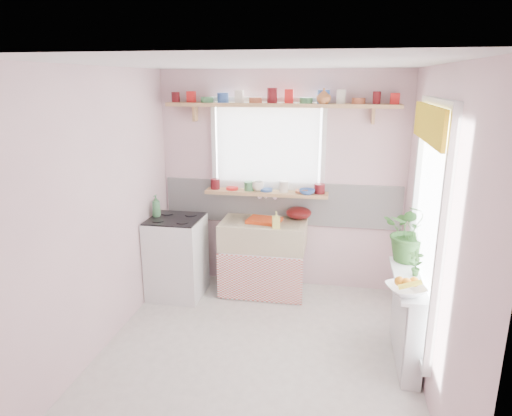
# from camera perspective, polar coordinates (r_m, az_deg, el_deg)

# --- Properties ---
(room) EXTENTS (3.20, 3.20, 3.20)m
(room) POSITION_cam_1_polar(r_m,az_deg,el_deg) (4.48, 10.32, 2.43)
(room) COLOR silver
(room) RESTS_ON ground
(sink_unit) EXTENTS (0.95, 0.65, 1.11)m
(sink_unit) POSITION_cam_1_polar(r_m,az_deg,el_deg) (5.24, 0.92, -6.10)
(sink_unit) COLOR white
(sink_unit) RESTS_ON ground
(cooker) EXTENTS (0.58, 0.58, 0.93)m
(cooker) POSITION_cam_1_polar(r_m,az_deg,el_deg) (5.25, -9.87, -6.00)
(cooker) COLOR white
(cooker) RESTS_ON ground
(radiator_ledge) EXTENTS (0.22, 0.95, 0.78)m
(radiator_ledge) POSITION_cam_1_polar(r_m,az_deg,el_deg) (4.25, 18.41, -12.96)
(radiator_ledge) COLOR white
(radiator_ledge) RESTS_ON ground
(windowsill) EXTENTS (1.40, 0.22, 0.04)m
(windowsill) POSITION_cam_1_polar(r_m,az_deg,el_deg) (5.20, 1.30, 1.91)
(windowsill) COLOR tan
(windowsill) RESTS_ON room
(pine_shelf) EXTENTS (2.52, 0.24, 0.04)m
(pine_shelf) POSITION_cam_1_polar(r_m,az_deg,el_deg) (5.02, 3.08, 12.72)
(pine_shelf) COLOR tan
(pine_shelf) RESTS_ON room
(shelf_crockery) EXTENTS (2.47, 0.11, 0.12)m
(shelf_crockery) POSITION_cam_1_polar(r_m,az_deg,el_deg) (5.02, 3.10, 13.58)
(shelf_crockery) COLOR #590F14
(shelf_crockery) RESTS_ON pine_shelf
(sill_crockery) EXTENTS (1.35, 0.11, 0.12)m
(sill_crockery) POSITION_cam_1_polar(r_m,az_deg,el_deg) (5.19, 1.12, 2.73)
(sill_crockery) COLOR #590F14
(sill_crockery) RESTS_ON windowsill
(dish_tray) EXTENTS (0.40, 0.32, 0.04)m
(dish_tray) POSITION_cam_1_polar(r_m,az_deg,el_deg) (5.09, 1.05, -1.55)
(dish_tray) COLOR #DA4113
(dish_tray) RESTS_ON sink_unit
(colander) EXTENTS (0.35, 0.35, 0.13)m
(colander) POSITION_cam_1_polar(r_m,az_deg,el_deg) (5.23, 5.38, -0.60)
(colander) COLOR #500D0E
(colander) RESTS_ON sink_unit
(jade_plant) EXTENTS (0.56, 0.50, 0.56)m
(jade_plant) POSITION_cam_1_polar(r_m,az_deg,el_deg) (4.37, 18.90, -2.83)
(jade_plant) COLOR #2F5C25
(jade_plant) RESTS_ON radiator_ledge
(fruit_bowl) EXTENTS (0.37, 0.37, 0.07)m
(fruit_bowl) POSITION_cam_1_polar(r_m,az_deg,el_deg) (3.78, 18.22, -9.68)
(fruit_bowl) COLOR white
(fruit_bowl) RESTS_ON radiator_ledge
(herb_pot) EXTENTS (0.13, 0.10, 0.23)m
(herb_pot) POSITION_cam_1_polar(r_m,az_deg,el_deg) (4.11, 19.33, -6.51)
(herb_pot) COLOR #2F5A24
(herb_pot) RESTS_ON radiator_ledge
(soap_bottle_sink) EXTENTS (0.10, 0.10, 0.18)m
(soap_bottle_sink) POSITION_cam_1_polar(r_m,az_deg,el_deg) (4.87, 2.53, -1.50)
(soap_bottle_sink) COLOR #E9E167
(soap_bottle_sink) RESTS_ON sink_unit
(sill_cup) EXTENTS (0.15, 0.15, 0.11)m
(sill_cup) POSITION_cam_1_polar(r_m,az_deg,el_deg) (5.20, 0.22, 2.75)
(sill_cup) COLOR white
(sill_cup) RESTS_ON windowsill
(sill_bowl) EXTENTS (0.22, 0.22, 0.05)m
(sill_bowl) POSITION_cam_1_polar(r_m,az_deg,el_deg) (5.08, 6.39, 2.03)
(sill_bowl) COLOR #345EAB
(sill_bowl) RESTS_ON windowsill
(shelf_vase) EXTENTS (0.17, 0.17, 0.16)m
(shelf_vase) POSITION_cam_1_polar(r_m,az_deg,el_deg) (4.92, 8.48, 13.68)
(shelf_vase) COLOR #AD6635
(shelf_vase) RESTS_ON pine_shelf
(cooker_bottle) EXTENTS (0.10, 0.10, 0.25)m
(cooker_bottle) POSITION_cam_1_polar(r_m,az_deg,el_deg) (5.16, -12.38, 0.27)
(cooker_bottle) COLOR #438751
(cooker_bottle) RESTS_ON cooker
(fruit) EXTENTS (0.20, 0.14, 0.10)m
(fruit) POSITION_cam_1_polar(r_m,az_deg,el_deg) (3.76, 18.38, -8.82)
(fruit) COLOR orange
(fruit) RESTS_ON fruit_bowl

